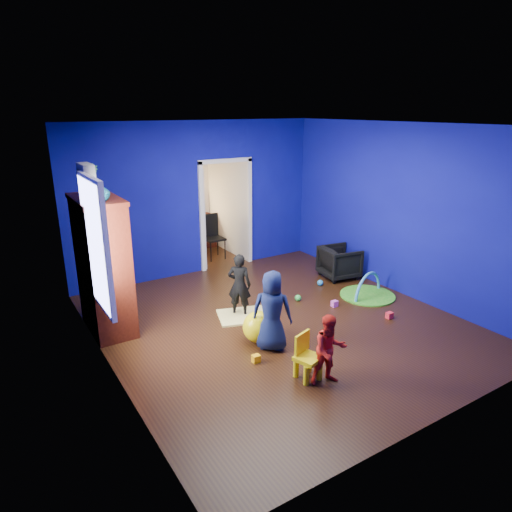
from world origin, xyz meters
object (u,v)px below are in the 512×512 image
tv_armoire (103,266)px  study_desk (195,232)px  child_black (239,285)px  hopper_ball (259,327)px  kid_chair (308,360)px  child_navy (272,311)px  armchair (340,262)px  crt_tv (106,262)px  vase (100,192)px  folding_chair (214,238)px  toddler_red (330,350)px  play_mat (367,295)px

tv_armoire → study_desk: size_ratio=2.23×
child_black → hopper_ball: (-0.21, -0.90, -0.28)m
kid_chair → child_navy: bearing=69.7°
child_black → armchair: bearing=-128.0°
child_navy → crt_tv: (-1.66, 1.77, 0.47)m
armchair → vase: size_ratio=2.70×
armchair → tv_armoire: bearing=96.6°
folding_chair → armchair: bearing=-56.9°
child_navy → toddler_red: child_navy is taller
toddler_red → vase: (-1.82, 2.50, 1.65)m
tv_armoire → play_mat: size_ratio=2.09×
vase → kid_chair: 3.38m
vase → crt_tv: (0.04, 0.30, -1.06)m
child_navy → play_mat: child_navy is taller
toddler_red → tv_armoire: 3.39m
kid_chair → folding_chair: 4.84m
child_navy → kid_chair: (-0.03, -0.83, -0.30)m
armchair → folding_chair: bearing=42.5°
armchair → child_black: bearing=109.1°
child_black → kid_chair: size_ratio=2.00×
armchair → kid_chair: size_ratio=1.34×
folding_chair → vase: bearing=-139.6°
hopper_ball → folding_chair: size_ratio=0.48×
hopper_ball → folding_chair: folding_chair is taller
hopper_ball → kid_chair: kid_chair is taller
study_desk → kid_chair: bearing=-101.5°
armchair → toddler_red: toddler_red is taller
child_navy → kid_chair: size_ratio=2.21×
child_navy → folding_chair: child_navy is taller
study_desk → child_navy: bearing=-103.0°
child_black → folding_chair: bearing=-67.0°
vase → study_desk: vase is taller
crt_tv → vase: bearing=-97.6°
play_mat → child_navy: bearing=-165.9°
armchair → study_desk: study_desk is taller
study_desk → toddler_red: bearing=-99.7°
child_black → folding_chair: 2.89m
child_navy → kid_chair: bearing=128.4°
play_mat → vase: bearing=168.1°
vase → study_desk: 4.70m
vase → tv_armoire: size_ratio=0.13×
child_black → tv_armoire: tv_armoire is taller
child_black → toddler_red: (-0.05, -2.17, -0.07)m
child_black → toddler_red: 2.18m
tv_armoire → crt_tv: (0.04, 0.00, 0.04)m
armchair → crt_tv: bearing=96.6°
child_navy → play_mat: bearing=-125.1°
crt_tv → hopper_ball: size_ratio=1.57×
child_black → hopper_ball: bearing=118.9°
child_black → play_mat: bearing=-151.2°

